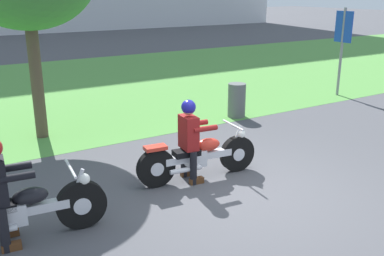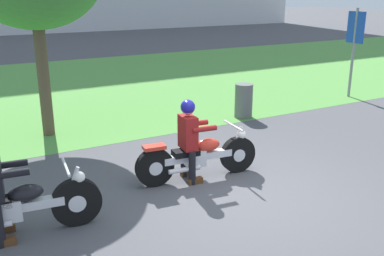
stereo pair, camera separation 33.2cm
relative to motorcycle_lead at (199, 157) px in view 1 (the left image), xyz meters
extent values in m
plane|color=#4C4C51|center=(0.31, -0.89, -0.39)|extent=(120.00, 120.00, 0.00)
cube|color=#549342|center=(0.31, 8.40, -0.39)|extent=(60.00, 12.00, 0.01)
cylinder|color=black|center=(0.76, -0.08, -0.07)|extent=(0.65, 0.19, 0.65)
cylinder|color=silver|center=(0.76, -0.08, -0.07)|extent=(0.24, 0.16, 0.23)
cylinder|color=black|center=(-0.77, 0.09, -0.07)|extent=(0.65, 0.19, 0.65)
cylinder|color=silver|center=(-0.77, 0.09, -0.07)|extent=(0.24, 0.16, 0.23)
cube|color=silver|center=(-0.01, 0.00, 0.01)|extent=(1.24, 0.28, 0.12)
cube|color=silver|center=(-0.06, 0.01, -0.01)|extent=(0.34, 0.27, 0.28)
ellipsoid|color=red|center=(0.17, -0.02, 0.19)|extent=(0.46, 0.29, 0.22)
cube|color=black|center=(-0.22, 0.03, 0.11)|extent=(0.46, 0.29, 0.10)
cube|color=red|center=(-0.77, 0.09, 0.28)|extent=(0.38, 0.24, 0.06)
cylinder|color=silver|center=(0.71, -0.08, 0.18)|extent=(0.26, 0.08, 0.53)
cylinder|color=silver|center=(0.66, -0.07, 0.47)|extent=(0.11, 0.66, 0.04)
sphere|color=white|center=(0.82, -0.09, 0.29)|extent=(0.16, 0.16, 0.16)
cylinder|color=silver|center=(-0.32, -0.10, -0.13)|extent=(0.56, 0.14, 0.08)
cylinder|color=black|center=(-0.17, 0.20, -0.11)|extent=(0.12, 0.12, 0.57)
cube|color=#593319|center=(-0.11, 0.20, -0.34)|extent=(0.25, 0.13, 0.10)
cylinder|color=black|center=(-0.21, -0.16, -0.11)|extent=(0.12, 0.12, 0.57)
cube|color=#593319|center=(-0.15, -0.16, -0.34)|extent=(0.25, 0.13, 0.10)
cube|color=maroon|center=(-0.19, 0.02, 0.46)|extent=(0.26, 0.40, 0.56)
cylinder|color=maroon|center=(0.05, 0.17, 0.54)|extent=(0.43, 0.14, 0.09)
cylinder|color=maroon|center=(0.01, -0.17, 0.54)|extent=(0.43, 0.14, 0.09)
sphere|color=#D8A884|center=(-0.19, 0.02, 0.86)|extent=(0.20, 0.20, 0.20)
sphere|color=navy|center=(-0.19, 0.02, 0.89)|extent=(0.24, 0.24, 0.24)
cylinder|color=black|center=(-2.22, -0.54, -0.06)|extent=(0.69, 0.19, 0.68)
cylinder|color=silver|center=(-2.22, -0.54, -0.06)|extent=(0.25, 0.17, 0.24)
cube|color=silver|center=(-3.02, -0.45, 0.02)|extent=(1.29, 0.28, 0.12)
cube|color=silver|center=(-3.07, -0.44, 0.00)|extent=(0.34, 0.27, 0.28)
ellipsoid|color=black|center=(-2.84, -0.47, 0.20)|extent=(0.46, 0.29, 0.22)
cylinder|color=silver|center=(-2.27, -0.53, 0.19)|extent=(0.26, 0.08, 0.53)
cylinder|color=silver|center=(-2.32, -0.53, 0.48)|extent=(0.11, 0.66, 0.04)
sphere|color=white|center=(-2.16, -0.54, 0.30)|extent=(0.16, 0.16, 0.16)
cylinder|color=black|center=(-3.18, -0.25, -0.10)|extent=(0.12, 0.12, 0.59)
cube|color=#593319|center=(-3.12, -0.26, -0.34)|extent=(0.25, 0.13, 0.10)
cylinder|color=black|center=(-3.22, -0.61, -0.10)|extent=(0.12, 0.12, 0.59)
cube|color=#593319|center=(-3.16, -0.61, -0.34)|extent=(0.25, 0.13, 0.10)
cylinder|color=black|center=(-2.96, -0.28, 0.55)|extent=(0.43, 0.14, 0.09)
cylinder|color=black|center=(-3.00, -0.62, 0.55)|extent=(0.43, 0.14, 0.09)
cylinder|color=brown|center=(-1.70, 3.71, 0.82)|extent=(0.25, 0.25, 2.43)
cylinder|color=#595E5B|center=(2.90, 2.72, 0.03)|extent=(0.45, 0.45, 0.86)
cylinder|color=gray|center=(7.01, 3.02, 0.91)|extent=(0.08, 0.08, 2.60)
cube|color=#1E47B2|center=(7.01, 3.02, 1.66)|extent=(0.04, 0.60, 0.90)
camera|label=1|loc=(-3.79, -5.86, 2.70)|focal=41.33mm
camera|label=2|loc=(-3.51, -6.02, 2.70)|focal=41.33mm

